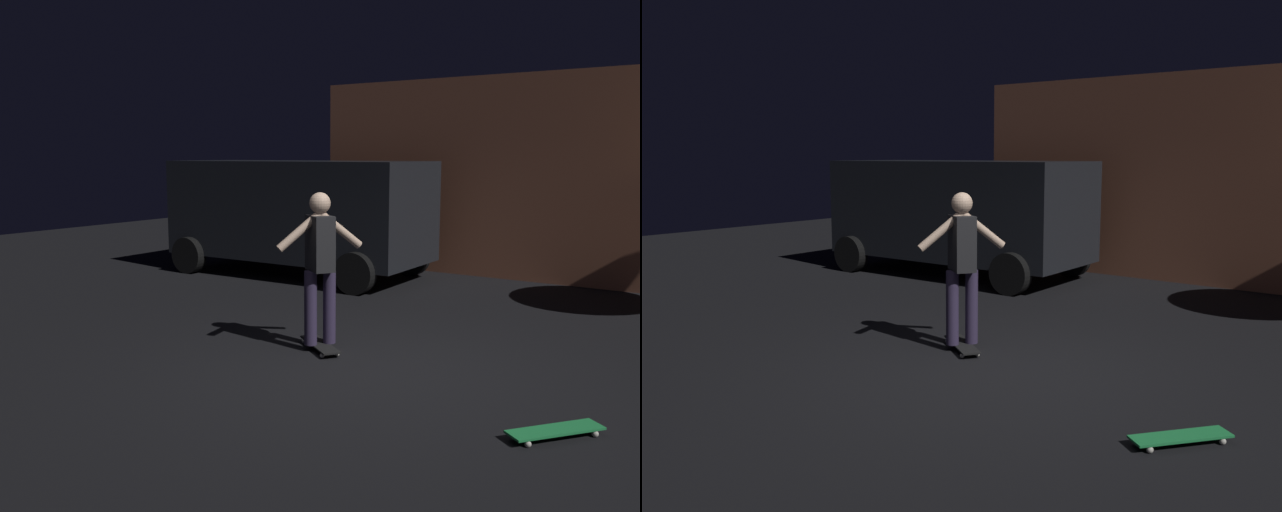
{
  "view_description": "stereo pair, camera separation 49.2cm",
  "coord_description": "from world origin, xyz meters",
  "views": [
    {
      "loc": [
        3.27,
        -5.66,
        2.14
      ],
      "look_at": [
        -0.81,
        0.33,
        1.05
      ],
      "focal_mm": 37.91,
      "sensor_mm": 36.0,
      "label": 1
    },
    {
      "loc": [
        3.67,
        -5.37,
        2.14
      ],
      "look_at": [
        -0.81,
        0.33,
        1.05
      ],
      "focal_mm": 37.91,
      "sensor_mm": 36.0,
      "label": 2
    }
  ],
  "objects": [
    {
      "name": "ground_plane",
      "position": [
        0.0,
        0.0,
        0.0
      ],
      "size": [
        28.0,
        28.0,
        0.0
      ],
      "primitive_type": "plane",
      "color": "black"
    },
    {
      "name": "parked_van",
      "position": [
        -3.83,
        4.07,
        1.16
      ],
      "size": [
        4.64,
        2.28,
        2.03
      ],
      "color": "black",
      "rests_on": "ground_plane"
    },
    {
      "name": "skateboard_ridden",
      "position": [
        -0.81,
        0.33,
        0.06
      ],
      "size": [
        0.75,
        0.62,
        0.07
      ],
      "color": "black",
      "rests_on": "ground_plane"
    },
    {
      "name": "skateboard_spare",
      "position": [
        2.0,
        -0.61,
        0.06
      ],
      "size": [
        0.64,
        0.74,
        0.07
      ],
      "color": "green",
      "rests_on": "ground_plane"
    },
    {
      "name": "skater",
      "position": [
        -0.81,
        0.33,
        1.04
      ],
      "size": [
        0.64,
        0.85,
        1.67
      ],
      "color": "#382D4C",
      "rests_on": "skateboard_ridden"
    }
  ]
}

